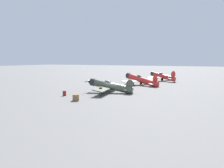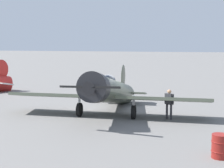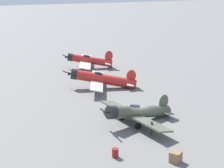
{
  "view_description": "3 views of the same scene",
  "coord_description": "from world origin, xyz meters",
  "px_view_note": "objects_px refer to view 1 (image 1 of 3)",
  "views": [
    {
      "loc": [
        -38.77,
        -19.29,
        6.66
      ],
      "look_at": [
        0.0,
        0.0,
        1.8
      ],
      "focal_mm": 34.53,
      "sensor_mm": 36.0,
      "label": 1
    },
    {
      "loc": [
        -8.23,
        19.28,
        4.19
      ],
      "look_at": [
        0.0,
        0.0,
        1.8
      ],
      "focal_mm": 54.27,
      "sensor_mm": 36.0,
      "label": 2
    },
    {
      "loc": [
        -37.06,
        19.43,
        16.91
      ],
      "look_at": [
        11.46,
        -1.15,
        1.6
      ],
      "focal_mm": 59.31,
      "sensor_mm": 36.0,
      "label": 3
    }
  ],
  "objects_px": {
    "airplane_foreground": "(110,86)",
    "airplane_far_line": "(162,76)",
    "equipment_crate": "(76,98)",
    "fuel_drum": "(64,93)",
    "airplane_mid_apron": "(141,80)",
    "ground_crew_mechanic": "(101,90)"
  },
  "relations": [
    {
      "from": "airplane_far_line",
      "to": "ground_crew_mechanic",
      "type": "relative_size",
      "value": 6.99
    },
    {
      "from": "airplane_foreground",
      "to": "ground_crew_mechanic",
      "type": "bearing_deg",
      "value": 79.26
    },
    {
      "from": "airplane_mid_apron",
      "to": "fuel_drum",
      "type": "bearing_deg",
      "value": 93.87
    },
    {
      "from": "airplane_foreground",
      "to": "airplane_far_line",
      "type": "height_order",
      "value": "airplane_far_line"
    },
    {
      "from": "airplane_foreground",
      "to": "airplane_far_line",
      "type": "relative_size",
      "value": 1.02
    },
    {
      "from": "equipment_crate",
      "to": "airplane_foreground",
      "type": "bearing_deg",
      "value": -5.68
    },
    {
      "from": "airplane_foreground",
      "to": "fuel_drum",
      "type": "relative_size",
      "value": 13.47
    },
    {
      "from": "airplane_foreground",
      "to": "airplane_mid_apron",
      "type": "xyz_separation_m",
      "value": [
        15.23,
        -1.39,
        0.09
      ]
    },
    {
      "from": "ground_crew_mechanic",
      "to": "fuel_drum",
      "type": "distance_m",
      "value": 6.78
    },
    {
      "from": "airplane_foreground",
      "to": "equipment_crate",
      "type": "distance_m",
      "value": 10.27
    },
    {
      "from": "airplane_far_line",
      "to": "fuel_drum",
      "type": "xyz_separation_m",
      "value": [
        -35.51,
        9.76,
        -1.12
      ]
    },
    {
      "from": "ground_crew_mechanic",
      "to": "airplane_mid_apron",
      "type": "bearing_deg",
      "value": 112.72
    },
    {
      "from": "airplane_foreground",
      "to": "equipment_crate",
      "type": "xyz_separation_m",
      "value": [
        -10.18,
        1.01,
        -0.87
      ]
    },
    {
      "from": "airplane_foreground",
      "to": "airplane_far_line",
      "type": "distance_m",
      "value": 28.72
    },
    {
      "from": "fuel_drum",
      "to": "equipment_crate",
      "type": "bearing_deg",
      "value": -122.72
    },
    {
      "from": "airplane_foreground",
      "to": "equipment_crate",
      "type": "bearing_deg",
      "value": 74.15
    },
    {
      "from": "airplane_foreground",
      "to": "equipment_crate",
      "type": "height_order",
      "value": "airplane_foreground"
    },
    {
      "from": "airplane_foreground",
      "to": "ground_crew_mechanic",
      "type": "relative_size",
      "value": 7.11
    },
    {
      "from": "airplane_far_line",
      "to": "equipment_crate",
      "type": "distance_m",
      "value": 38.96
    },
    {
      "from": "airplane_far_line",
      "to": "equipment_crate",
      "type": "relative_size",
      "value": 8.81
    },
    {
      "from": "airplane_mid_apron",
      "to": "fuel_drum",
      "type": "height_order",
      "value": "airplane_mid_apron"
    },
    {
      "from": "airplane_foreground",
      "to": "fuel_drum",
      "type": "xyz_separation_m",
      "value": [
        -7.04,
        5.9,
        -0.94
      ]
    }
  ]
}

